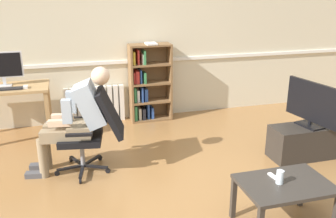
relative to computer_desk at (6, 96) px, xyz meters
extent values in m
plane|color=olive|center=(1.75, -2.15, -0.64)|extent=(18.00, 18.00, 0.00)
cube|color=beige|center=(1.75, 0.50, 0.71)|extent=(12.00, 0.10, 2.70)
cube|color=white|center=(1.75, 0.43, 0.28)|extent=(12.00, 0.03, 0.05)
cube|color=tan|center=(0.52, -0.27, -0.28)|extent=(0.06, 0.06, 0.72)
cube|color=tan|center=(0.52, 0.27, -0.28)|extent=(0.06, 0.06, 0.72)
cube|color=tan|center=(0.00, 0.00, 0.10)|extent=(1.12, 0.61, 0.04)
cube|color=silver|center=(0.00, 0.06, 0.12)|extent=(0.18, 0.14, 0.01)
cube|color=silver|center=(0.00, 0.08, 0.18)|extent=(0.04, 0.02, 0.10)
cube|color=silver|center=(0.00, 0.08, 0.40)|extent=(0.52, 0.02, 0.35)
cube|color=black|center=(0.00, 0.07, 0.40)|extent=(0.48, 0.00, 0.31)
cube|color=black|center=(0.03, -0.14, 0.13)|extent=(0.42, 0.12, 0.02)
cube|color=white|center=(0.27, -0.12, 0.13)|extent=(0.06, 0.10, 0.03)
cube|color=brown|center=(1.75, 0.27, -0.04)|extent=(0.03, 0.28, 1.20)
cube|color=brown|center=(2.36, 0.27, -0.04)|extent=(0.03, 0.28, 1.20)
cube|color=brown|center=(2.05, 0.41, -0.04)|extent=(0.61, 0.02, 1.20)
cube|color=brown|center=(2.05, 0.27, -0.62)|extent=(0.58, 0.28, 0.03)
cube|color=brown|center=(2.05, 0.27, -0.33)|extent=(0.58, 0.28, 0.03)
cube|color=brown|center=(2.05, 0.27, -0.04)|extent=(0.58, 0.28, 0.03)
cube|color=brown|center=(2.05, 0.27, 0.26)|extent=(0.58, 0.28, 0.03)
cube|color=brown|center=(2.05, 0.27, 0.55)|extent=(0.58, 0.28, 0.03)
cube|color=#38844C|center=(1.80, 0.26, -0.49)|extent=(0.04, 0.19, 0.24)
cube|color=#38844C|center=(1.80, 0.27, -0.20)|extent=(0.03, 0.19, 0.23)
cube|color=red|center=(1.80, 0.29, 0.07)|extent=(0.02, 0.19, 0.17)
cube|color=gold|center=(1.80, 0.27, 0.37)|extent=(0.03, 0.19, 0.19)
cube|color=beige|center=(1.86, 0.28, -0.52)|extent=(0.04, 0.19, 0.18)
cube|color=white|center=(1.85, 0.28, -0.22)|extent=(0.04, 0.19, 0.19)
cube|color=red|center=(1.84, 0.28, 0.08)|extent=(0.05, 0.19, 0.19)
cube|color=red|center=(1.86, 0.28, 0.38)|extent=(0.03, 0.19, 0.22)
cube|color=black|center=(1.93, 0.26, -0.52)|extent=(0.05, 0.19, 0.18)
cube|color=#2D519E|center=(1.91, 0.25, -0.20)|extent=(0.03, 0.19, 0.23)
cube|color=#2D519E|center=(1.89, 0.28, 0.08)|extent=(0.02, 0.19, 0.21)
cube|color=white|center=(1.93, 0.28, 0.35)|extent=(0.03, 0.19, 0.15)
cube|color=#2D519E|center=(2.00, 0.28, -0.49)|extent=(0.03, 0.19, 0.24)
cube|color=#2D519E|center=(1.97, 0.28, -0.22)|extent=(0.05, 0.19, 0.20)
cube|color=#38844C|center=(1.95, 0.25, 0.06)|extent=(0.03, 0.19, 0.17)
cube|color=#38844C|center=(1.95, 0.25, 0.38)|extent=(0.03, 0.19, 0.21)
cube|color=#2D519E|center=(2.07, 0.28, -0.52)|extent=(0.04, 0.19, 0.18)
cube|color=white|center=(2.06, 0.24, 0.58)|extent=(0.16, 0.22, 0.02)
cube|color=white|center=(0.78, 0.39, -0.35)|extent=(0.07, 0.08, 0.57)
cube|color=white|center=(0.87, 0.39, -0.35)|extent=(0.07, 0.08, 0.57)
cube|color=white|center=(0.96, 0.39, -0.35)|extent=(0.07, 0.08, 0.57)
cube|color=white|center=(1.05, 0.39, -0.35)|extent=(0.07, 0.08, 0.57)
cube|color=white|center=(1.15, 0.39, -0.35)|extent=(0.07, 0.08, 0.57)
cube|color=white|center=(1.24, 0.39, -0.35)|extent=(0.07, 0.08, 0.57)
cube|color=white|center=(1.33, 0.39, -0.35)|extent=(0.07, 0.08, 0.57)
cube|color=white|center=(1.43, 0.39, -0.35)|extent=(0.07, 0.08, 0.57)
cube|color=white|center=(1.52, 0.39, -0.35)|extent=(0.07, 0.08, 0.57)
cube|color=white|center=(1.61, 0.39, -0.35)|extent=(0.07, 0.08, 0.57)
cube|color=black|center=(0.88, -1.34, -0.57)|extent=(0.09, 0.30, 0.02)
cylinder|color=black|center=(0.85, -1.49, -0.61)|extent=(0.03, 0.06, 0.06)
cube|color=black|center=(1.04, -1.26, -0.57)|extent=(0.28, 0.17, 0.02)
cylinder|color=black|center=(1.17, -1.33, -0.61)|extent=(0.06, 0.05, 0.06)
cube|color=black|center=(1.01, -1.09, -0.57)|extent=(0.24, 0.24, 0.02)
cylinder|color=black|center=(1.12, -0.98, -0.61)|extent=(0.06, 0.05, 0.06)
cube|color=black|center=(0.84, -1.06, -0.57)|extent=(0.17, 0.28, 0.02)
cylinder|color=black|center=(0.77, -0.92, -0.61)|extent=(0.04, 0.06, 0.06)
cube|color=black|center=(0.76, -1.21, -0.57)|extent=(0.30, 0.08, 0.02)
cylinder|color=black|center=(0.61, -1.24, -0.61)|extent=(0.06, 0.03, 0.06)
cylinder|color=gray|center=(0.90, -1.19, -0.41)|extent=(0.05, 0.05, 0.30)
cube|color=black|center=(0.90, -1.19, -0.23)|extent=(0.53, 0.53, 0.07)
cube|color=black|center=(1.24, -1.25, 0.06)|extent=(0.35, 0.48, 0.54)
cube|color=black|center=(0.97, -0.94, -0.08)|extent=(0.28, 0.09, 0.03)
cube|color=black|center=(0.88, -1.45, -0.08)|extent=(0.28, 0.09, 0.03)
cube|color=#937F60|center=(0.90, -1.19, -0.12)|extent=(0.31, 0.38, 0.14)
cube|color=#A3B2C1|center=(1.03, -1.22, 0.17)|extent=(0.42, 0.40, 0.52)
sphere|color=beige|center=(1.16, -1.24, 0.49)|extent=(0.20, 0.20, 0.20)
cube|color=white|center=(0.63, -1.15, -0.02)|extent=(0.15, 0.06, 0.02)
cube|color=#937F60|center=(0.72, -1.06, -0.15)|extent=(0.43, 0.20, 0.13)
cylinder|color=#937F60|center=(0.51, -1.02, -0.41)|extent=(0.10, 0.10, 0.46)
cube|color=#4C4C51|center=(0.41, -1.01, -0.61)|extent=(0.23, 0.13, 0.06)
cube|color=#937F60|center=(0.68, -1.26, -0.15)|extent=(0.43, 0.20, 0.13)
cylinder|color=#937F60|center=(0.48, -1.22, -0.41)|extent=(0.10, 0.10, 0.46)
cube|color=#4C4C51|center=(0.38, -1.20, -0.61)|extent=(0.23, 0.13, 0.06)
cube|color=#A3B2C1|center=(0.83, -1.02, 0.15)|extent=(0.11, 0.10, 0.26)
cube|color=beige|center=(0.72, -1.07, 0.00)|extent=(0.25, 0.11, 0.07)
cube|color=#A3B2C1|center=(0.78, -1.33, 0.15)|extent=(0.11, 0.10, 0.26)
cube|color=beige|center=(0.69, -1.25, 0.00)|extent=(0.25, 0.11, 0.07)
cube|color=#2D2823|center=(3.63, -1.57, -0.43)|extent=(0.94, 0.37, 0.41)
cube|color=black|center=(3.63, -1.57, -0.22)|extent=(0.25, 0.35, 0.02)
cylinder|color=black|center=(3.63, -1.57, -0.19)|extent=(0.04, 0.04, 0.05)
cube|color=black|center=(3.63, -1.57, 0.08)|extent=(0.18, 0.78, 0.48)
cube|color=#9EBCF4|center=(3.65, -1.56, 0.08)|extent=(0.14, 0.73, 0.44)
cube|color=#332D28|center=(2.91, -2.97, -0.43)|extent=(0.04, 0.04, 0.41)
cube|color=#332D28|center=(2.91, -2.49, -0.43)|extent=(0.04, 0.04, 0.41)
cube|color=#332D28|center=(2.18, -2.49, -0.43)|extent=(0.04, 0.04, 0.41)
cube|color=#332D28|center=(2.55, -2.73, -0.21)|extent=(0.78, 0.54, 0.03)
cylinder|color=silver|center=(2.49, -2.73, -0.14)|extent=(0.07, 0.07, 0.12)
cube|color=white|center=(2.50, -2.63, -0.19)|extent=(0.05, 0.15, 0.02)
camera|label=1|loc=(0.81, -5.15, 1.43)|focal=39.47mm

